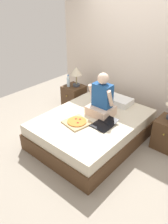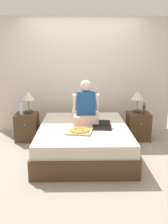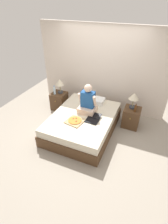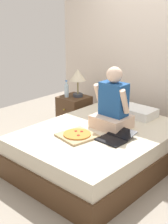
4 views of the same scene
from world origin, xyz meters
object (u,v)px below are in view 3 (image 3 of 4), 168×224
Objects in this scene: nightstand_right at (131,117)px; beer_bottle at (135,108)px; lamp_on_right_nightstand at (134,97)px; pizza_box at (75,121)px; bed at (83,123)px; person_seated at (88,102)px; lamp_on_left_nightstand at (60,83)px; laptop at (93,119)px; water_bottle at (55,91)px; nightstand_left at (59,101)px.

beer_bottle reaches higher than nightstand_right.
lamp_on_right_nightstand is 0.98× the size of pizza_box.
person_seated reaches higher than bed.
lamp_on_left_nightstand is 0.81× the size of nightstand_right.
person_seated is (0.05, 0.20, 0.54)m from bed.
beer_bottle is at bearing 38.29° from laptop.
person_seated is 0.47m from laptop.
laptop reaches higher than pizza_box.
person_seated is (1.14, -0.57, -0.09)m from lamp_on_left_nightstand.
pizza_box is (-1.28, -0.95, -0.13)m from beer_bottle.
lamp_on_right_nightstand reaches higher than water_bottle.
pizza_box is (-1.18, -1.10, -0.36)m from lamp_on_right_nightstand.
lamp_on_left_nightstand is 1.69m from laptop.
person_seated is at bearing -160.17° from beer_bottle.
water_bottle is 2.43m from beer_bottle.
person_seated is (-1.06, -0.57, -0.09)m from lamp_on_right_nightstand.
nightstand_right is 0.71× the size of person_seated.
laptop is (0.31, -0.10, 0.27)m from bed.
lamp_on_left_nightstand is at bearing 51.37° from nightstand_left.
lamp_on_right_nightstand reaches higher than laptop.
beer_bottle reaches higher than bed.
water_bottle reaches higher than pizza_box.
nightstand_right is at bearing 32.10° from bed.
lamp_on_right_nightstand reaches higher than bed.
pizza_box is (1.03, -1.10, -0.36)m from lamp_on_left_nightstand.
beer_bottle is at bearing -2.44° from nightstand_left.
water_bottle is 1.70m from laptop.
lamp_on_left_nightstand is 1.28m from person_seated.
nightstand_left reaches higher than pizza_box.
nightstand_right is at bearing 25.41° from person_seated.
beer_bottle is 1.60m from pizza_box.
bed is 9.03× the size of beer_bottle.
laptop is at bearing -29.26° from nightstand_left.
bed is 0.58m from person_seated.
water_bottle is at bearing 152.87° from bed.
lamp_on_right_nightstand is 1.23m from laptop.
laptop is at bearing -47.97° from person_seated.
laptop is 0.45m from pizza_box.
bed is at bearing 77.83° from pizza_box.
lamp_on_right_nightstand is at bearing 34.59° from bed.
lamp_on_right_nightstand reaches higher than pizza_box.
bed is 4.88× the size of laptop.
beer_bottle is (2.43, -0.01, -0.02)m from water_bottle.
nightstand_right is at bearing -1.28° from lamp_on_left_nightstand.
laptop is at bearing -135.68° from nightstand_right.
lamp_on_left_nightstand is 1.55m from pizza_box.
laptop is (1.41, -0.86, -0.36)m from lamp_on_left_nightstand.
beer_bottle is (2.35, -0.10, 0.37)m from nightstand_left.
pizza_box is (-0.12, -0.53, -0.27)m from person_seated.
nightstand_left is 1.68m from laptop.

